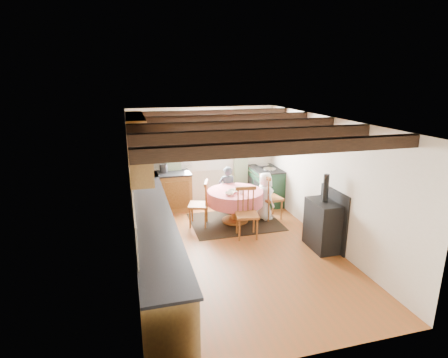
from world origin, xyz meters
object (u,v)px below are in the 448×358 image
object	(u,v)px
chair_near	(247,213)
chair_left	(198,203)
cup	(241,192)
child_far	(227,190)
child_right	(265,196)
dining_table	(235,207)
cast_iron_stove	(324,212)
aga_range	(265,186)
chair_right	(271,197)

from	to	relation	value
chair_near	chair_left	xyz separation A→B (m)	(-0.81, 0.84, -0.01)
chair_left	cup	bearing A→B (deg)	88.81
child_far	child_right	world-z (taller)	child_far
cup	dining_table	bearing A→B (deg)	102.55
dining_table	chair_left	world-z (taller)	chair_left
chair_left	cast_iron_stove	size ratio (longest dim) A/B	0.69
cup	child_right	bearing A→B (deg)	22.08
aga_range	chair_right	bearing A→B (deg)	-103.89
child_far	chair_left	bearing A→B (deg)	42.14
child_right	child_far	bearing A→B (deg)	36.99
child_far	cup	bearing A→B (deg)	99.84
chair_left	child_far	distance (m)	0.99
dining_table	child_right	xyz separation A→B (m)	(0.70, 0.01, 0.18)
child_right	chair_left	bearing A→B (deg)	77.21
child_right	cup	world-z (taller)	child_right
chair_right	cast_iron_stove	distance (m)	1.68
dining_table	child_right	world-z (taller)	child_right
child_right	aga_range	bearing A→B (deg)	-33.11
dining_table	child_far	size ratio (longest dim) A/B	1.08
dining_table	cup	bearing A→B (deg)	-77.45
chair_near	aga_range	xyz separation A→B (m)	(1.08, 1.76, -0.04)
child_far	child_right	xyz separation A→B (m)	(0.70, -0.63, -0.02)
child_right	cast_iron_stove	bearing A→B (deg)	-173.73
dining_table	child_right	bearing A→B (deg)	0.68
dining_table	chair_left	xyz separation A→B (m)	(-0.80, 0.05, 0.13)
chair_left	dining_table	bearing A→B (deg)	104.56
child_far	chair_near	bearing A→B (deg)	96.46
aga_range	child_right	bearing A→B (deg)	-112.06
chair_left	cup	xyz separation A→B (m)	(0.86, -0.31, 0.28)
cast_iron_stove	dining_table	bearing A→B (deg)	126.70
chair_left	cast_iron_stove	bearing A→B (deg)	68.67
aga_range	child_right	world-z (taller)	child_right
dining_table	child_right	size ratio (longest dim) A/B	1.12
chair_near	cup	world-z (taller)	chair_near
child_far	aga_range	bearing A→B (deg)	-156.22
chair_right	child_far	distance (m)	1.05
dining_table	chair_near	distance (m)	0.79
chair_left	child_far	xyz separation A→B (m)	(0.80, 0.58, 0.06)
cast_iron_stove	child_right	bearing A→B (deg)	107.31
chair_near	child_far	xyz separation A→B (m)	(-0.01, 1.42, 0.05)
chair_left	child_right	distance (m)	1.50
chair_right	child_right	world-z (taller)	child_right
chair_near	child_right	world-z (taller)	child_right
chair_left	cup	world-z (taller)	chair_left
chair_near	chair_left	distance (m)	1.16
aga_range	chair_left	bearing A→B (deg)	-153.87
chair_near	aga_range	size ratio (longest dim) A/B	1.00
chair_right	chair_left	bearing A→B (deg)	79.55
dining_table	chair_near	world-z (taller)	chair_near
chair_near	chair_left	world-z (taller)	chair_near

